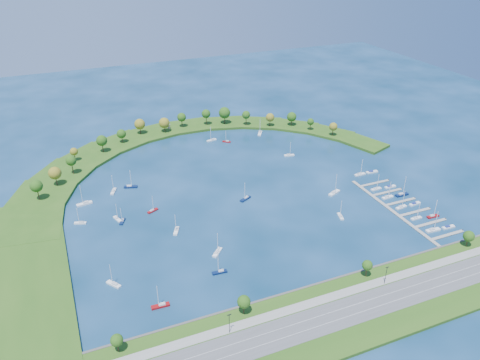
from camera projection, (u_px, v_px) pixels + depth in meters
name	position (u px, v px, depth m)	size (l,w,h in m)	color
ground	(236.00, 190.00, 310.03)	(700.00, 700.00, 0.00)	#072941
south_shoreline	(340.00, 313.00, 209.66)	(420.00, 43.10, 11.60)	#295216
breakwater	(149.00, 170.00, 333.42)	(286.74, 247.64, 2.00)	#295216
breakwater_trees	(179.00, 130.00, 373.70)	(233.29, 91.15, 14.84)	#382314
harbor_tower	(169.00, 126.00, 398.56)	(2.60, 2.60, 3.92)	gray
dock_system	(402.00, 208.00, 289.26)	(24.28, 82.00, 1.60)	gray
moored_boat_0	(153.00, 210.00, 286.21)	(7.36, 4.87, 10.56)	maroon
moored_boat_1	(84.00, 203.00, 293.24)	(9.89, 4.04, 14.11)	white
moored_boat_2	(212.00, 140.00, 381.25)	(8.49, 3.76, 12.06)	white
moored_boat_3	(334.00, 192.00, 305.32)	(9.82, 6.20, 14.02)	white
moored_boat_4	(113.00, 191.00, 307.25)	(5.40, 8.49, 12.12)	white
moored_boat_5	(227.00, 141.00, 378.83)	(6.46, 5.62, 9.88)	maroon
moored_boat_6	(340.00, 216.00, 280.66)	(3.95, 7.68, 10.87)	white
moored_boat_7	(260.00, 133.00, 393.92)	(7.31, 9.52, 14.03)	white
moored_boat_8	(245.00, 198.00, 298.76)	(8.57, 5.90, 12.37)	#0A1A41
moored_boat_9	(176.00, 230.00, 267.22)	(5.47, 8.20, 11.77)	white
moored_boat_10	(220.00, 272.00, 235.17)	(7.76, 2.67, 11.22)	#0A1A41
moored_boat_11	(160.00, 305.00, 214.12)	(8.51, 2.75, 12.36)	maroon
moored_boat_12	(117.00, 219.00, 278.05)	(4.24, 7.85, 11.11)	white
moored_boat_13	(217.00, 252.00, 249.38)	(7.54, 7.81, 12.47)	white
moored_boat_14	(122.00, 221.00, 275.92)	(4.73, 6.99, 10.06)	#0A1A41
moored_boat_15	(80.00, 222.00, 274.43)	(7.22, 4.35, 10.27)	white
moored_boat_16	(289.00, 155.00, 356.05)	(7.98, 3.62, 11.33)	white
moored_boat_17	(114.00, 284.00, 227.04)	(6.64, 7.96, 12.01)	white
moored_boat_18	(130.00, 186.00, 312.57)	(9.11, 5.08, 12.90)	#0A1A41
docked_boat_0	(433.00, 230.00, 267.68)	(8.98, 3.12, 12.97)	white
docked_boat_1	(448.00, 227.00, 270.61)	(8.04, 2.60, 1.62)	white
docked_boat_2	(416.00, 218.00, 278.89)	(7.21, 2.06, 10.58)	white
docked_boat_3	(433.00, 216.00, 280.60)	(7.92, 2.43, 11.55)	maroon
docked_boat_4	(401.00, 207.00, 289.76)	(8.23, 3.33, 11.75)	white
docked_boat_5	(415.00, 204.00, 293.47)	(8.30, 3.15, 1.65)	white
docked_boat_6	(388.00, 197.00, 300.46)	(8.13, 2.69, 11.78)	white
docked_boat_7	(402.00, 194.00, 303.18)	(9.25, 2.60, 13.59)	#0A1A41
docked_boat_8	(376.00, 188.00, 310.10)	(7.55, 2.24, 11.04)	white
docked_boat_9	(390.00, 187.00, 312.79)	(7.93, 2.26, 1.62)	white
docked_boat_10	(360.00, 174.00, 328.29)	(8.16, 2.41, 11.94)	white
docked_boat_11	(372.00, 172.00, 331.75)	(8.86, 3.24, 1.77)	white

